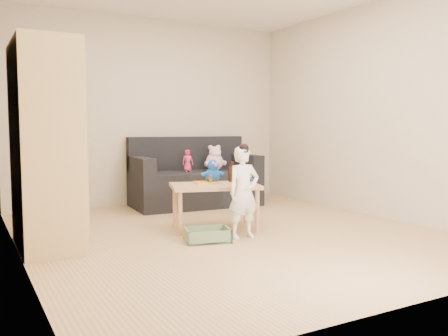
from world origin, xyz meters
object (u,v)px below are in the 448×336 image
wardrobe (45,146)px  toddler (244,194)px  sofa (195,188)px  play_table (215,207)px

wardrobe → toddler: size_ratio=2.10×
sofa → play_table: play_table is taller
sofa → play_table: size_ratio=1.87×
wardrobe → toddler: wardrobe is taller
sofa → toddler: (-0.41, -1.96, 0.20)m
wardrobe → sofa: 2.65m
wardrobe → toddler: (1.74, -0.56, -0.48)m
wardrobe → play_table: size_ratio=2.00×
sofa → toddler: toddler is taller
play_table → toddler: 0.53m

